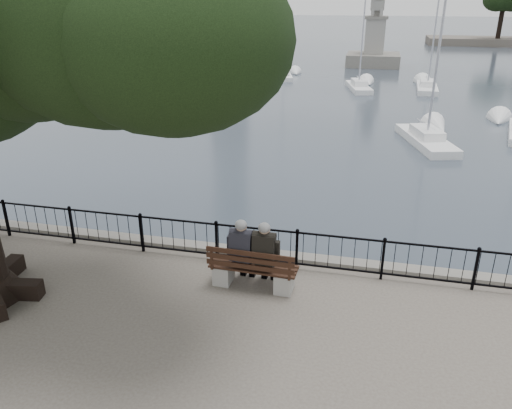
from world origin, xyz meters
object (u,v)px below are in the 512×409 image
(person_left, at_px, (243,254))
(lion_monument, at_px, (374,46))
(bench, at_px, (253,273))
(person_right, at_px, (266,256))

(person_left, distance_m, lion_monument, 48.39)
(lion_monument, bearing_deg, bench, -92.16)
(bench, bearing_deg, person_left, 153.51)
(person_left, height_order, person_right, same)
(person_right, bearing_deg, lion_monument, 88.16)
(bench, xyz_separation_m, person_left, (-0.25, 0.12, 0.40))
(person_left, relative_size, person_right, 1.00)
(person_left, bearing_deg, person_right, -2.19)
(person_left, bearing_deg, lion_monument, 87.54)
(bench, height_order, person_left, person_left)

